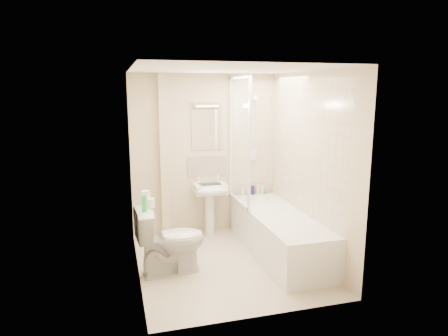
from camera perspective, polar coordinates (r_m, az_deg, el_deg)
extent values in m
plane|color=beige|center=(5.21, 0.48, -13.44)|extent=(2.50, 2.50, 0.00)
cube|color=beige|center=(6.03, -2.78, 1.90)|extent=(2.20, 0.02, 2.40)
cube|color=beige|center=(4.66, -12.61, -1.11)|extent=(0.02, 2.50, 2.40)
cube|color=beige|center=(5.24, 12.14, 0.25)|extent=(0.02, 2.50, 2.40)
cube|color=white|center=(4.74, 0.53, 13.95)|extent=(2.20, 2.50, 0.02)
cube|color=beige|center=(6.19, 4.03, 4.23)|extent=(0.70, 0.01, 1.75)
cube|color=beige|center=(5.31, 11.47, 2.89)|extent=(0.01, 2.10, 1.75)
cube|color=beige|center=(5.87, -8.56, 1.53)|extent=(0.12, 0.12, 2.40)
cube|color=beige|center=(6.06, -2.45, 0.31)|extent=(0.60, 0.02, 0.30)
cube|color=white|center=(5.97, -2.48, 5.49)|extent=(0.46, 0.01, 0.60)
cube|color=silver|center=(5.93, -2.46, 9.03)|extent=(0.42, 0.07, 0.07)
cube|color=white|center=(5.46, 7.79, -9.26)|extent=(0.70, 2.10, 0.55)
cube|color=white|center=(5.38, 7.85, -7.06)|extent=(0.56, 1.96, 0.05)
cube|color=white|center=(5.67, 2.17, 3.86)|extent=(0.01, 0.90, 1.80)
cube|color=white|center=(6.07, 0.94, 4.36)|extent=(0.04, 0.04, 1.80)
cube|color=white|center=(5.24, 3.66, 3.25)|extent=(0.04, 0.04, 1.80)
cube|color=white|center=(5.62, 2.24, 12.79)|extent=(0.04, 0.90, 0.04)
cube|color=white|center=(5.84, 2.11, -4.73)|extent=(0.04, 0.90, 0.03)
cylinder|color=white|center=(6.16, 4.12, 5.36)|extent=(0.02, 0.02, 0.90)
cylinder|color=white|center=(6.22, 4.06, 1.23)|extent=(0.05, 0.05, 0.02)
cylinder|color=white|center=(6.13, 4.18, 9.55)|extent=(0.05, 0.05, 0.02)
cylinder|color=white|center=(6.07, 4.39, 9.81)|extent=(0.08, 0.11, 0.11)
cube|color=white|center=(6.20, 4.09, 1.86)|extent=(0.10, 0.05, 0.14)
cylinder|color=white|center=(6.12, 4.03, 5.80)|extent=(0.01, 0.13, 0.84)
cylinder|color=white|center=(6.08, -2.05, -6.60)|extent=(0.14, 0.14, 0.63)
cube|color=white|center=(5.94, -2.00, -2.95)|extent=(0.47, 0.36, 0.14)
ellipsoid|color=white|center=(5.78, -1.61, -3.35)|extent=(0.47, 0.20, 0.14)
cube|color=silver|center=(5.93, -2.01, -2.45)|extent=(0.32, 0.23, 0.04)
cylinder|color=white|center=(5.99, -3.69, -1.71)|extent=(0.03, 0.03, 0.10)
cylinder|color=white|center=(6.05, -0.85, -1.54)|extent=(0.03, 0.03, 0.10)
sphere|color=white|center=(5.98, -3.69, -1.25)|extent=(0.04, 0.04, 0.04)
sphere|color=white|center=(6.04, -0.85, -1.08)|extent=(0.04, 0.04, 0.04)
cylinder|color=silver|center=(6.22, 2.68, -3.34)|extent=(0.05, 0.05, 0.13)
cylinder|color=navy|center=(6.27, 4.11, -3.18)|extent=(0.06, 0.06, 0.14)
cylinder|color=beige|center=(6.29, 4.88, -3.08)|extent=(0.06, 0.06, 0.15)
cylinder|color=silver|center=(6.32, 5.44, -3.12)|extent=(0.06, 0.06, 0.13)
cylinder|color=green|center=(6.34, 5.72, -3.33)|extent=(0.05, 0.05, 0.08)
imported|color=white|center=(4.87, -7.64, -10.15)|extent=(0.58, 0.87, 0.82)
cylinder|color=white|center=(4.75, -10.57, -4.91)|extent=(0.11, 0.11, 0.11)
cylinder|color=white|center=(4.75, -11.14, -3.73)|extent=(0.10, 0.10, 0.09)
cylinder|color=#2ACA57|center=(4.58, -11.32, -4.98)|extent=(0.06, 0.06, 0.20)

